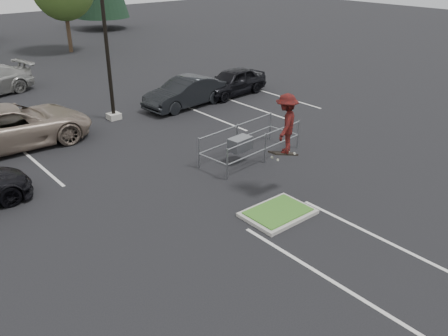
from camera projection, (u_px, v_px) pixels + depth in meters
ground at (278, 215)px, 15.34m from camera, size 120.00×120.00×0.00m
grass_median at (278, 213)px, 15.31m from camera, size 2.20×1.60×0.16m
stall_lines at (144, 166)px, 18.75m from camera, size 22.62×17.60×0.01m
light_pole at (105, 26)px, 22.07m from camera, size 0.70×0.60×10.12m
cart_corral at (243, 143)px, 18.92m from camera, size 4.56×2.03×1.26m
skateboarder at (285, 124)px, 15.66m from camera, size 1.51×1.34×2.31m
car_l_tan at (13, 126)px, 20.34m from camera, size 6.73×3.31×1.84m
car_r_charc at (185, 93)px, 25.55m from camera, size 4.90×2.09×1.57m
car_r_black at (233, 82)px, 27.68m from camera, size 4.68×2.23×1.54m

